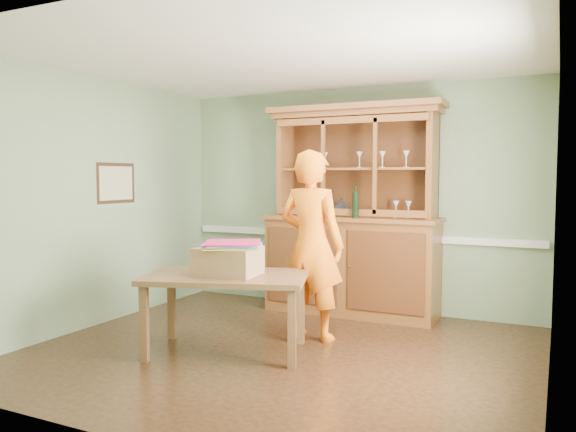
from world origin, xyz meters
The scene contains 14 objects.
floor centered at (0.00, 0.00, 0.00)m, with size 4.50×4.50×0.00m, color #432C15.
ceiling centered at (0.00, 0.00, 2.70)m, with size 4.50×4.50×0.00m, color white.
wall_back centered at (0.00, 2.00, 1.35)m, with size 4.50×4.50×0.00m, color gray.
wall_left centered at (-2.25, 0.00, 1.35)m, with size 4.00×4.00×0.00m, color gray.
wall_right centered at (2.25, 0.00, 1.35)m, with size 4.00×4.00×0.00m, color gray.
wall_front centered at (0.00, -2.00, 1.35)m, with size 4.50×4.50×0.00m, color gray.
chair_rail centered at (0.00, 1.98, 0.90)m, with size 4.41×0.05×0.08m, color white.
framed_map centered at (-2.23, 0.30, 1.55)m, with size 0.03×0.60×0.46m.
window_panel centered at (2.23, -0.30, 1.50)m, with size 0.03×0.96×1.36m.
china_hutch centered at (0.09, 1.72, 0.86)m, with size 2.09×0.69×2.46m.
dining_table centered at (-0.44, -0.23, 0.64)m, with size 1.66×1.29×0.73m.
cardboard_box centered at (-0.41, -0.24, 0.85)m, with size 0.54×0.43×0.25m, color #A07852.
kite_stack centered at (-0.38, -0.22, 1.01)m, with size 0.65×0.65×0.05m.
person centered at (0.08, 0.53, 0.94)m, with size 0.69×0.45×1.89m, color orange.
Camera 1 is at (2.29, -4.56, 1.62)m, focal length 35.00 mm.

